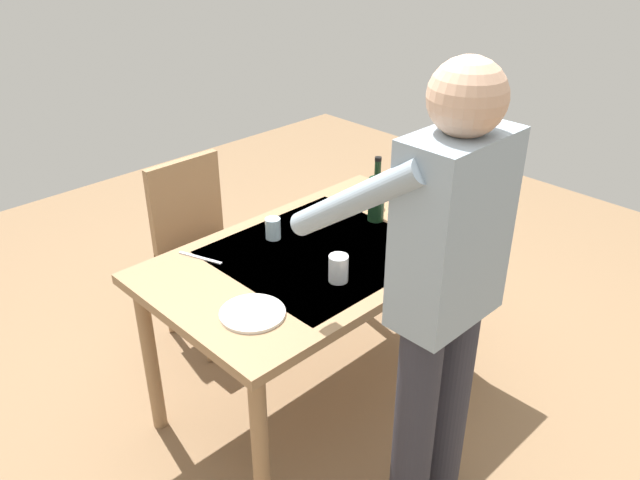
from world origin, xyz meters
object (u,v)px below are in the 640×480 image
object	(u,v)px
chair_near	(200,239)
water_cup_near_left	(273,228)
dining_table	(320,269)
water_cup_far_left	(372,195)
wine_glass_left	(399,248)
wine_bottle	(376,197)
person_server	(441,290)
serving_bowl_pasta	(428,221)
water_cup_near_right	(338,268)
dinner_plate_near	(252,313)

from	to	relation	value
chair_near	water_cup_near_left	bearing A→B (deg)	88.53
dining_table	water_cup_far_left	bearing A→B (deg)	-163.58
wine_glass_left	water_cup_near_left	bearing A→B (deg)	-72.73
wine_bottle	wine_glass_left	distance (m)	0.44
chair_near	wine_glass_left	world-z (taller)	same
person_server	serving_bowl_pasta	distance (m)	0.82
chair_near	water_cup_near_left	distance (m)	0.66
dining_table	person_server	bearing A→B (deg)	78.30
chair_near	water_cup_far_left	xyz separation A→B (m)	(-0.52, 0.67, 0.29)
wine_bottle	person_server	bearing A→B (deg)	54.28
wine_glass_left	water_cup_far_left	bearing A→B (deg)	-128.47
person_server	water_cup_near_right	world-z (taller)	person_server
wine_glass_left	water_cup_near_right	bearing A→B (deg)	-28.36
chair_near	dinner_plate_near	xyz separation A→B (m)	(0.43, 0.96, 0.24)
water_cup_near_left	water_cup_far_left	world-z (taller)	water_cup_far_left
dining_table	person_server	xyz separation A→B (m)	(0.14, 0.69, 0.28)
wine_glass_left	water_cup_near_left	size ratio (longest dim) A/B	1.66
person_server	wine_glass_left	xyz separation A→B (m)	(-0.24, -0.36, -0.09)
chair_near	wine_glass_left	distance (m)	1.19
wine_bottle	serving_bowl_pasta	xyz separation A→B (m)	(-0.10, 0.21, -0.08)
person_server	water_cup_near_right	bearing A→B (deg)	-94.12
dining_table	water_cup_near_left	xyz separation A→B (m)	(0.06, -0.21, 0.13)
person_server	dinner_plate_near	bearing A→B (deg)	-57.51
chair_near	water_cup_far_left	world-z (taller)	chair_near
wine_bottle	water_cup_near_left	xyz separation A→B (m)	(0.44, -0.19, -0.06)
person_server	water_cup_near_right	size ratio (longest dim) A/B	16.04
person_server	serving_bowl_pasta	world-z (taller)	person_server
water_cup_near_left	water_cup_far_left	bearing A→B (deg)	171.77
water_cup_near_left	serving_bowl_pasta	size ratio (longest dim) A/B	0.30
water_cup_near_left	dinner_plate_near	distance (m)	0.56
water_cup_far_left	wine_glass_left	bearing A→B (deg)	51.53
water_cup_near_right	dinner_plate_near	size ratio (longest dim) A/B	0.46
chair_near	person_server	world-z (taller)	person_server
wine_glass_left	water_cup_near_right	size ratio (longest dim) A/B	1.43
water_cup_near_right	water_cup_far_left	world-z (taller)	water_cup_near_right
wine_bottle	water_cup_near_left	bearing A→B (deg)	-23.09
water_cup_near_left	water_cup_near_right	distance (m)	0.43
water_cup_near_right	water_cup_far_left	size ratio (longest dim) A/B	1.01
water_cup_near_left	person_server	bearing A→B (deg)	85.10
water_cup_near_left	water_cup_far_left	xyz separation A→B (m)	(-0.53, 0.08, 0.01)
chair_near	dining_table	bearing A→B (deg)	93.53
dining_table	wine_bottle	distance (m)	0.42
water_cup_near_left	chair_near	bearing A→B (deg)	-91.47
wine_bottle	water_cup_near_right	world-z (taller)	wine_bottle
chair_near	person_server	xyz separation A→B (m)	(0.09, 1.49, 0.43)
dining_table	serving_bowl_pasta	distance (m)	0.52
water_cup_near_left	water_cup_far_left	distance (m)	0.54
dining_table	chair_near	bearing A→B (deg)	-86.47
serving_bowl_pasta	dinner_plate_near	size ratio (longest dim) A/B	1.30
chair_near	serving_bowl_pasta	world-z (taller)	chair_near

